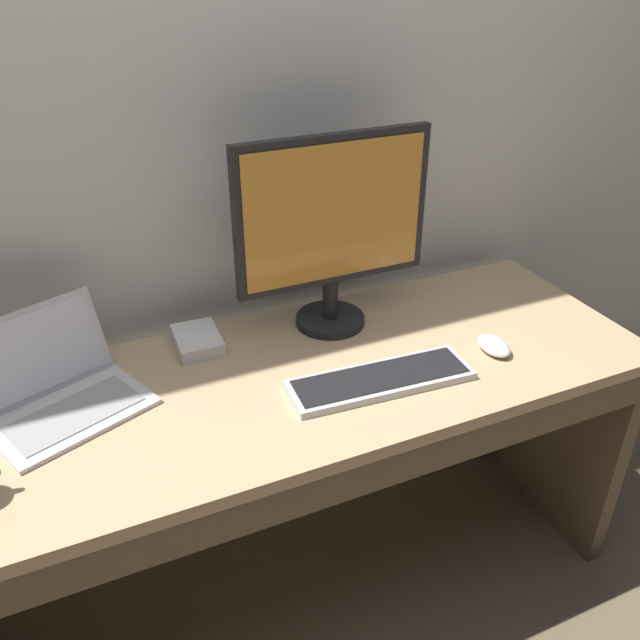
{
  "coord_description": "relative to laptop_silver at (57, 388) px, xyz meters",
  "views": [
    {
      "loc": [
        -0.48,
        -1.24,
        1.71
      ],
      "look_at": [
        0.08,
        0.0,
        0.92
      ],
      "focal_mm": 37.1,
      "sensor_mm": 36.0,
      "label": 1
    }
  ],
  "objects": [
    {
      "name": "external_monitor",
      "position": [
        0.72,
        0.07,
        0.24
      ],
      "size": [
        0.52,
        0.19,
        0.53
      ],
      "color": "black",
      "rests_on": "desk"
    },
    {
      "name": "desk",
      "position": [
        0.52,
        -0.12,
        -0.26
      ],
      "size": [
        1.84,
        0.64,
        0.78
      ],
      "color": "tan",
      "rests_on": "ground"
    },
    {
      "name": "laptop_silver",
      "position": [
        0.0,
        0.0,
        0.0
      ],
      "size": [
        0.41,
        0.38,
        0.21
      ],
      "color": "silver",
      "rests_on": "desk"
    },
    {
      "name": "back_wall",
      "position": [
        0.52,
        0.29,
        0.73
      ],
      "size": [
        3.93,
        0.04,
        3.12
      ],
      "primitive_type": "cube",
      "color": "silver",
      "rests_on": "ground"
    },
    {
      "name": "computer_mouse",
      "position": [
        1.04,
        -0.22,
        -0.03
      ],
      "size": [
        0.07,
        0.11,
        0.03
      ],
      "primitive_type": "ellipsoid",
      "rotation": [
        0.0,
        0.0,
        -0.03
      ],
      "color": "white",
      "rests_on": "desk"
    },
    {
      "name": "external_drive_box",
      "position": [
        0.35,
        0.12,
        -0.03
      ],
      "size": [
        0.12,
        0.16,
        0.04
      ],
      "primitive_type": "cube",
      "rotation": [
        0.0,
        0.0,
        -0.04
      ],
      "color": "silver",
      "rests_on": "desk"
    },
    {
      "name": "wired_keyboard",
      "position": [
        0.71,
        -0.22,
        -0.04
      ],
      "size": [
        0.46,
        0.17,
        0.02
      ],
      "color": "#BCBCC1",
      "rests_on": "desk"
    },
    {
      "name": "ground_plane",
      "position": [
        0.52,
        -0.11,
        -0.82
      ],
      "size": [
        14.0,
        14.0,
        0.0
      ],
      "primitive_type": "plane",
      "color": "brown"
    }
  ]
}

